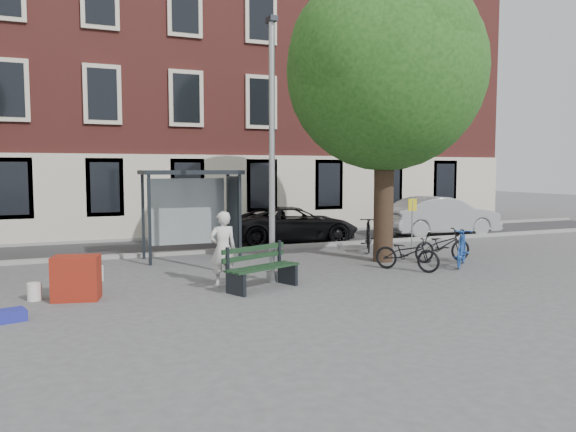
# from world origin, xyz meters

# --- Properties ---
(ground) EXTENTS (90.00, 90.00, 0.00)m
(ground) POSITION_xyz_m (0.00, 0.00, 0.00)
(ground) COLOR #4C4C4F
(ground) RESTS_ON ground
(road) EXTENTS (40.00, 4.00, 0.01)m
(road) POSITION_xyz_m (0.00, 7.00, 0.01)
(road) COLOR #28282B
(road) RESTS_ON ground
(curb_near) EXTENTS (40.00, 0.25, 0.12)m
(curb_near) POSITION_xyz_m (0.00, 5.00, 0.06)
(curb_near) COLOR gray
(curb_near) RESTS_ON ground
(curb_far) EXTENTS (40.00, 0.25, 0.12)m
(curb_far) POSITION_xyz_m (0.00, 9.00, 0.06)
(curb_far) COLOR gray
(curb_far) RESTS_ON ground
(building_row) EXTENTS (30.00, 8.00, 14.00)m
(building_row) POSITION_xyz_m (0.00, 13.00, 7.00)
(building_row) COLOR brown
(building_row) RESTS_ON ground
(lamppost) EXTENTS (0.28, 0.35, 6.11)m
(lamppost) POSITION_xyz_m (0.00, 0.00, 2.78)
(lamppost) COLOR #9EA0A3
(lamppost) RESTS_ON ground
(tree_right) EXTENTS (5.76, 5.60, 8.20)m
(tree_right) POSITION_xyz_m (4.01, 1.38, 5.62)
(tree_right) COLOR black
(tree_right) RESTS_ON ground
(bus_shelter) EXTENTS (2.85, 1.45, 2.62)m
(bus_shelter) POSITION_xyz_m (-0.61, 4.11, 1.92)
(bus_shelter) COLOR #1E2328
(bus_shelter) RESTS_ON ground
(painter) EXTENTS (0.63, 0.42, 1.70)m
(painter) POSITION_xyz_m (-1.20, 0.00, 0.85)
(painter) COLOR silver
(painter) RESTS_ON ground
(bench) EXTENTS (1.90, 1.24, 0.94)m
(bench) POSITION_xyz_m (-0.52, -0.67, 0.43)
(bench) COLOR #1E2328
(bench) RESTS_ON ground
(bike_a) EXTENTS (1.85, 0.76, 0.95)m
(bike_a) POSITION_xyz_m (5.53, 0.77, 0.47)
(bike_a) COLOR black
(bike_a) RESTS_ON ground
(bike_b) EXTENTS (1.53, 1.49, 1.00)m
(bike_b) POSITION_xyz_m (5.54, -0.04, 0.50)
(bike_b) COLOR #1B4497
(bike_b) RESTS_ON ground
(bike_c) EXTENTS (1.49, 1.79, 0.92)m
(bike_c) POSITION_xyz_m (3.78, -0.02, 0.46)
(bike_c) COLOR black
(bike_c) RESTS_ON ground
(bike_d) EXTENTS (1.31, 1.82, 1.08)m
(bike_d) POSITION_xyz_m (4.64, 3.39, 0.54)
(bike_d) COLOR black
(bike_d) RESTS_ON ground
(car_dark) EXTENTS (4.88, 2.66, 1.30)m
(car_dark) POSITION_xyz_m (3.31, 6.37, 0.65)
(car_dark) COLOR black
(car_dark) RESTS_ON ground
(car_silver) EXTENTS (4.83, 1.94, 1.56)m
(car_silver) POSITION_xyz_m (9.53, 6.00, 0.78)
(car_silver) COLOR #94979B
(car_silver) RESTS_ON ground
(red_stand) EXTENTS (1.02, 0.80, 0.90)m
(red_stand) POSITION_xyz_m (-4.34, -0.20, 0.45)
(red_stand) COLOR maroon
(red_stand) RESTS_ON ground
(blue_crate) EXTENTS (0.64, 0.54, 0.20)m
(blue_crate) POSITION_xyz_m (-5.51, -1.47, 0.10)
(blue_crate) COLOR navy
(blue_crate) RESTS_ON ground
(bucket_a) EXTENTS (0.31, 0.31, 0.36)m
(bucket_a) POSITION_xyz_m (-3.94, 0.49, 0.18)
(bucket_a) COLOR white
(bucket_a) RESTS_ON ground
(bucket_b) EXTENTS (0.32, 0.32, 0.36)m
(bucket_b) POSITION_xyz_m (-3.80, 1.69, 0.18)
(bucket_b) COLOR silver
(bucket_b) RESTS_ON ground
(bucket_c) EXTENTS (0.29, 0.29, 0.36)m
(bucket_c) POSITION_xyz_m (-5.13, 0.07, 0.18)
(bucket_c) COLOR silver
(bucket_c) RESTS_ON ground
(notice_sign) EXTENTS (0.30, 0.06, 1.71)m
(notice_sign) POSITION_xyz_m (5.81, 2.66, 1.20)
(notice_sign) COLOR #9EA0A3
(notice_sign) RESTS_ON ground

